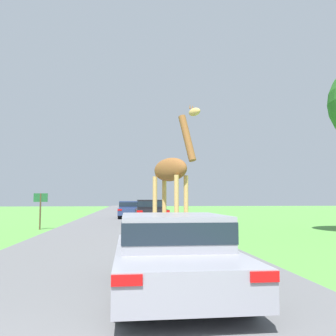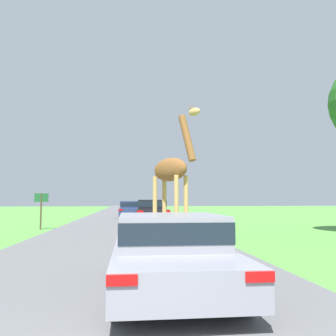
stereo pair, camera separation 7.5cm
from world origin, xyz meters
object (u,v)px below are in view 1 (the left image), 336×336
object	(u,v)px
car_queue_left	(151,211)
sign_post	(40,204)
car_lead_maroon	(172,250)
giraffe_near_road	(172,174)
car_queue_right	(129,209)

from	to	relation	value
car_queue_left	sign_post	bearing A→B (deg)	-148.30
car_lead_maroon	sign_post	bearing A→B (deg)	111.93
giraffe_near_road	car_queue_right	xyz separation A→B (m)	(-1.53, 16.10, -1.78)
car_lead_maroon	car_queue_right	bearing A→B (deg)	91.30
giraffe_near_road	car_lead_maroon	bearing A→B (deg)	48.39
car_queue_right	sign_post	distance (m)	11.91
car_lead_maroon	car_queue_right	world-z (taller)	car_queue_right
giraffe_near_road	car_lead_maroon	world-z (taller)	giraffe_near_road
giraffe_near_road	sign_post	distance (m)	8.12
car_queue_left	sign_post	world-z (taller)	sign_post
car_queue_right	sign_post	xyz separation A→B (m)	(-4.64, -10.96, 0.53)
car_lead_maroon	car_queue_left	bearing A→B (deg)	87.38
car_lead_maroon	sign_post	xyz separation A→B (m)	(-5.18, 12.86, 0.61)
car_queue_right	car_queue_left	size ratio (longest dim) A/B	1.06
giraffe_near_road	car_queue_left	xyz separation A→B (m)	(-0.23, 8.81, -1.74)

